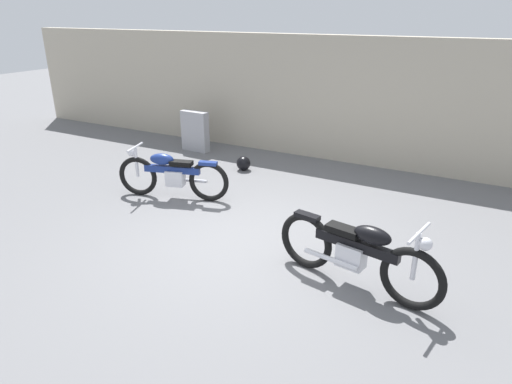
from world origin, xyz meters
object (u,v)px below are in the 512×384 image
helmet (243,163)px  motorcycle_black (357,253)px  stone_marker (195,131)px  motorcycle_blue (172,174)px

helmet → motorcycle_black: size_ratio=0.14×
stone_marker → motorcycle_black: size_ratio=0.44×
helmet → motorcycle_blue: motorcycle_blue is taller
stone_marker → helmet: (1.68, -0.68, -0.32)m
stone_marker → helmet: bearing=-22.0°
helmet → motorcycle_blue: (-0.36, -1.86, 0.29)m
motorcycle_blue → motorcycle_black: 3.79m
helmet → motorcycle_black: 4.44m
stone_marker → motorcycle_black: bearing=-36.8°
helmet → motorcycle_black: bearing=-42.9°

